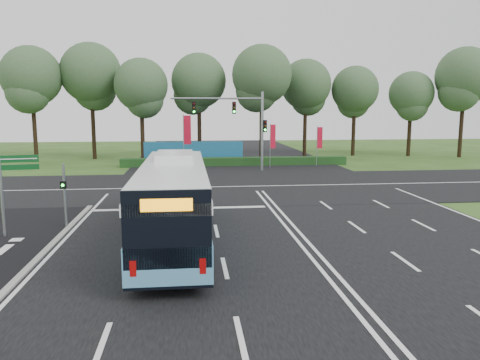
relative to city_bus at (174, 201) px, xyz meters
name	(u,v)px	position (x,y,z in m)	size (l,w,h in m)	color
ground	(288,230)	(5.13, 1.61, -1.79)	(120.00, 120.00, 0.00)	#2D4A18
road_main	(288,229)	(5.13, 1.61, -1.77)	(20.00, 120.00, 0.04)	black
road_cross	(253,186)	(5.13, 13.61, -1.77)	(120.00, 14.00, 0.05)	black
kerb_strip	(41,256)	(-4.97, -1.39, -1.73)	(0.25, 18.00, 0.12)	gray
city_bus	(174,201)	(0.00, 0.00, 0.00)	(2.73, 12.41, 3.56)	#549BC4
pedestrian_signal	(64,194)	(-5.10, 2.96, -0.12)	(0.27, 0.40, 3.05)	gray
street_sign	(9,178)	(-7.02, 1.71, 0.82)	(1.60, 0.34, 4.16)	gray
banner_flag_left	(186,133)	(0.42, 24.98, 1.45)	(0.74, 0.11, 5.00)	gray
banner_flag_mid	(272,139)	(8.42, 24.19, 0.93)	(0.58, 0.27, 4.15)	gray
banner_flag_right	(319,140)	(13.19, 25.11, 0.74)	(0.57, 0.09, 3.84)	gray
traffic_light_gantry	(242,119)	(5.34, 22.11, 2.87)	(8.41, 0.28, 7.00)	gray
hedge	(235,162)	(5.13, 26.11, -1.39)	(22.00, 1.20, 0.80)	#143915
blue_hoarding	(194,152)	(1.13, 28.61, -0.69)	(10.00, 0.30, 2.20)	#1A628D
eucalyptus_row	(245,80)	(6.84, 32.68, 6.78)	(53.18, 9.61, 12.57)	black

